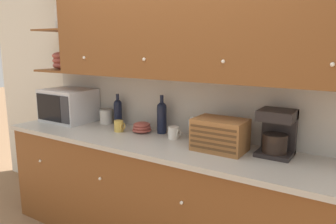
% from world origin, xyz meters
% --- Properties ---
extents(wall_back, '(5.50, 0.06, 2.60)m').
position_xyz_m(wall_back, '(0.00, 0.03, 1.30)').
color(wall_back, silver).
rests_on(wall_back, ground_plane).
extents(counter_unit, '(3.12, 0.68, 0.96)m').
position_xyz_m(counter_unit, '(-0.00, -0.33, 0.48)').
color(counter_unit, brown).
rests_on(counter_unit, ground_plane).
extents(backsplash_panel, '(3.10, 0.01, 0.51)m').
position_xyz_m(backsplash_panel, '(0.00, -0.01, 1.21)').
color(backsplash_panel, '#B7B2A8').
rests_on(backsplash_panel, counter_unit).
extents(upper_cabinets, '(3.10, 0.40, 0.86)m').
position_xyz_m(upper_cabinets, '(0.17, -0.19, 1.90)').
color(upper_cabinets, brown).
rests_on(upper_cabinets, backsplash_panel).
extents(microwave, '(0.50, 0.41, 0.33)m').
position_xyz_m(microwave, '(-1.23, -0.23, 1.12)').
color(microwave, silver).
rests_on(microwave, counter_unit).
extents(storage_canister, '(0.13, 0.13, 0.15)m').
position_xyz_m(storage_canister, '(-0.83, -0.09, 1.03)').
color(storage_canister, silver).
rests_on(storage_canister, counter_unit).
extents(second_wine_bottle, '(0.08, 0.08, 0.31)m').
position_xyz_m(second_wine_bottle, '(-0.67, -0.09, 1.10)').
color(second_wine_bottle, black).
rests_on(second_wine_bottle, counter_unit).
extents(mug_blue_second, '(0.10, 0.08, 0.10)m').
position_xyz_m(mug_blue_second, '(-0.50, -0.27, 1.01)').
color(mug_blue_second, gold).
rests_on(mug_blue_second, counter_unit).
extents(bowl_stack_on_counter, '(0.18, 0.18, 0.09)m').
position_xyz_m(bowl_stack_on_counter, '(-0.31, -0.18, 1.00)').
color(bowl_stack_on_counter, '#9E473D').
rests_on(bowl_stack_on_counter, counter_unit).
extents(wine_bottle, '(0.09, 0.09, 0.35)m').
position_xyz_m(wine_bottle, '(-0.15, -0.10, 1.11)').
color(wine_bottle, black).
rests_on(wine_bottle, counter_unit).
extents(mug, '(0.11, 0.09, 0.10)m').
position_xyz_m(mug, '(0.04, -0.20, 1.01)').
color(mug, silver).
rests_on(mug, counter_unit).
extents(wine_glass, '(0.07, 0.07, 0.20)m').
position_xyz_m(wine_glass, '(0.20, -0.16, 1.10)').
color(wine_glass, silver).
rests_on(wine_glass, counter_unit).
extents(bread_box, '(0.39, 0.26, 0.24)m').
position_xyz_m(bread_box, '(0.50, -0.28, 1.08)').
color(bread_box, '#996033').
rests_on(bread_box, counter_unit).
extents(coffee_maker, '(0.24, 0.23, 0.33)m').
position_xyz_m(coffee_maker, '(0.88, -0.16, 1.12)').
color(coffee_maker, black).
rests_on(coffee_maker, counter_unit).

